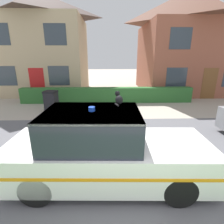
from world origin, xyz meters
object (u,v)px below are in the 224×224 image
at_px(police_car, 105,151).
at_px(house_right, 188,42).
at_px(wheelie_bin, 51,100).
at_px(cat, 119,99).
at_px(house_left, 42,44).

bearing_deg(police_car, house_right, 61.88).
bearing_deg(wheelie_bin, cat, -50.35).
bearing_deg(police_car, wheelie_bin, 118.89).
bearing_deg(house_right, wheelie_bin, -150.12).
height_order(cat, wheelie_bin, cat).
distance_m(police_car, cat, 1.22).
xyz_separation_m(cat, house_right, (6.43, 11.33, 2.02)).
bearing_deg(house_left, wheelie_bin, -70.19).
height_order(cat, house_right, house_right).
distance_m(house_left, house_right, 11.71).
xyz_separation_m(house_right, wheelie_bin, (-9.75, -5.60, -3.44)).
relative_size(police_car, house_right, 0.59).
relative_size(cat, house_left, 0.05).
height_order(police_car, wheelie_bin, police_car).
bearing_deg(cat, police_car, 106.72).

